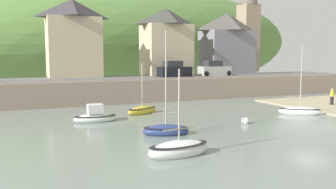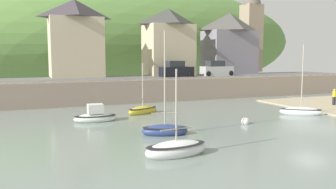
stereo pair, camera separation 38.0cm
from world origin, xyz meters
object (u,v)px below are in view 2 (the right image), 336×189
rowboat_small_beached (95,117)px  parked_car_by_wall (216,69)px  fishing_boat_green (176,149)px  person_on_slipway (334,96)px  sailboat_far_left (165,130)px  waterfront_building_right (229,43)px  mooring_buoy (245,121)px  waterfront_building_centre (168,41)px  church_with_spire (251,20)px  sailboat_tall_mast (301,111)px  parked_car_near_slipway (176,70)px  motorboat_with_cabin (143,110)px  waterfront_building_left (75,38)px

rowboat_small_beached → parked_car_by_wall: 22.48m
fishing_boat_green → person_on_slipway: bearing=19.4°
sailboat_far_left → parked_car_by_wall: (14.81, 19.23, 2.91)m
person_on_slipway → waterfront_building_right: bearing=92.1°
mooring_buoy → waterfront_building_centre: bearing=82.0°
waterfront_building_centre → rowboat_small_beached: (-13.16, -17.61, -6.56)m
church_with_spire → sailboat_tall_mast: size_ratio=2.64×
church_with_spire → sailboat_far_left: church_with_spire is taller
mooring_buoy → rowboat_small_beached: bearing=152.7°
fishing_boat_green → parked_car_near_slipway: parked_car_near_slipway is taller
motorboat_with_cabin → person_on_slipway: motorboat_with_cabin is taller
sailboat_tall_mast → parked_car_by_wall: 16.96m
waterfront_building_right → rowboat_small_beached: 29.47m
mooring_buoy → motorboat_with_cabin: bearing=127.5°
sailboat_far_left → person_on_slipway: bearing=32.6°
parked_car_by_wall → sailboat_tall_mast: bearing=-94.5°
church_with_spire → motorboat_with_cabin: church_with_spire is taller
waterfront_building_left → waterfront_building_centre: bearing=0.0°
waterfront_building_left → church_with_spire: 28.85m
motorboat_with_cabin → parked_car_by_wall: parked_car_by_wall is taller
church_with_spire → parked_car_by_wall: (-11.27, -8.50, -7.45)m
sailboat_far_left → parked_car_near_slipway: (9.13, 19.23, 2.91)m
waterfront_building_centre → rowboat_small_beached: bearing=-126.8°
person_on_slipway → rowboat_small_beached: bearing=178.1°
sailboat_tall_mast → church_with_spire: bearing=97.1°
rowboat_small_beached → motorboat_with_cabin: (4.44, 2.05, -0.07)m
parked_car_near_slipway → parked_car_by_wall: 5.68m
church_with_spire → person_on_slipway: 25.08m
waterfront_building_right → parked_car_by_wall: (-4.68, -4.50, -3.65)m
sailboat_far_left → waterfront_building_centre: bearing=85.0°
mooring_buoy → sailboat_far_left: bearing=-171.6°
waterfront_building_right → fishing_boat_green: size_ratio=1.92×
waterfront_building_centre → waterfront_building_right: (9.56, 0.00, -0.07)m
waterfront_building_left → mooring_buoy: waterfront_building_left is taller
motorboat_with_cabin → mooring_buoy: size_ratio=7.58×
rowboat_small_beached → sailboat_tall_mast: bearing=-10.0°
rowboat_small_beached → parked_car_by_wall: bearing=38.1°
waterfront_building_left → waterfront_building_right: (21.76, 0.00, -0.29)m
waterfront_building_centre → motorboat_with_cabin: 19.03m
waterfront_building_centre → church_with_spire: size_ratio=0.55×
sailboat_far_left → person_on_slipway: (20.17, 5.35, 0.69)m
parked_car_near_slipway → church_with_spire: bearing=21.6°
parked_car_near_slipway → sailboat_far_left: bearing=-120.4°
mooring_buoy → waterfront_building_right: bearing=60.7°
waterfront_building_centre → sailboat_far_left: size_ratio=1.33×
sailboat_far_left → motorboat_with_cabin: (1.21, 8.17, -0.01)m
waterfront_building_centre → sailboat_tall_mast: (3.48, -21.15, -6.62)m
sailboat_far_left → parked_car_by_wall: size_ratio=1.62×
waterfront_building_left → mooring_buoy: (9.00, -22.74, -6.96)m
person_on_slipway → waterfront_building_centre: bearing=119.1°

